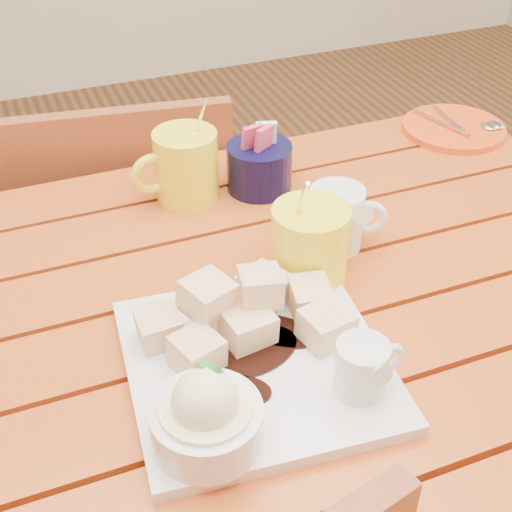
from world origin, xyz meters
name	(u,v)px	position (x,y,z in m)	size (l,w,h in m)	color
table	(241,375)	(0.00, 0.00, 0.64)	(1.20, 0.79, 0.75)	#AD4716
dessert_plate	(247,365)	(-0.03, -0.12, 0.78)	(0.30, 0.30, 0.11)	white
coffee_mug_left	(184,165)	(0.02, 0.28, 0.80)	(0.13, 0.09, 0.16)	yellow
coffee_mug_right	(311,244)	(0.11, 0.03, 0.81)	(0.13, 0.10, 0.16)	yellow
cream_pitcher	(338,217)	(0.17, 0.08, 0.80)	(0.11, 0.09, 0.09)	white
sugar_caddy	(259,166)	(0.13, 0.26, 0.79)	(0.10, 0.10, 0.11)	black
orange_saucer	(455,128)	(0.52, 0.31, 0.76)	(0.18, 0.18, 0.02)	#F74B15
chair_far	(129,258)	(-0.04, 0.54, 0.46)	(0.45, 0.45, 0.83)	brown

